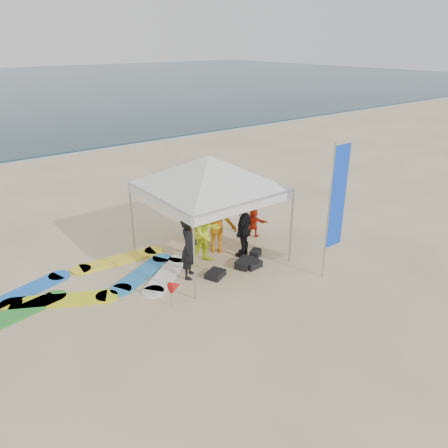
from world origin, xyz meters
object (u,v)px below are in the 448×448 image
Objects in this scene: person_black_a at (189,247)px; person_yellow at (206,233)px; person_black_b at (244,230)px; canopy_tent at (209,156)px; person_seated at (254,222)px; person_orange_a at (216,222)px; person_orange_b at (200,218)px; marker_pennant at (175,286)px; feather_flag at (337,199)px; surfboard_spread at (89,285)px.

person_black_a is 0.90m from person_yellow.
person_black_b is (1.12, -0.31, -0.11)m from person_yellow.
person_seated is at bearing 9.55° from canopy_tent.
person_orange_a is 1.13× the size of person_black_b.
marker_pennant is at bearing 13.79° from person_orange_b.
person_yellow is 2.10m from canopy_tent.
person_black_a is 3.96m from feather_flag.
feather_flag reaches higher than canopy_tent.
person_yellow is 2.25m from marker_pennant.
person_orange_b is at bearing 45.74° from marker_pennant.
person_orange_b is 4.26m from feather_flag.
person_orange_b is 1.78m from person_seated.
person_black_a reaches higher than person_orange_b.
person_black_a is at bearing -156.08° from person_yellow.
person_orange_a is 0.51× the size of feather_flag.
marker_pennant is at bearing 85.05° from person_seated.
person_black_a is at bearing -151.40° from canopy_tent.
canopy_tent is 4.56m from surfboard_spread.
person_seated is 0.21× the size of canopy_tent.
person_orange_a reaches higher than person_black_a.
person_orange_a is 2.88× the size of marker_pennant.
person_orange_a is at bearing 118.84° from feather_flag.
person_yellow is 2.34m from person_seated.
person_seated is at bearing -170.80° from person_black_b.
person_seated is at bearing 126.97° from person_orange_b.
person_black_b is (0.45, -0.72, -0.10)m from person_orange_a.
canopy_tent is at bearing -9.24° from surfboard_spread.
person_black_b is 1.71× the size of person_seated.
person_orange_a is 0.40× the size of canopy_tent.
person_orange_b is at bearing -98.84° from person_black_b.
person_black_a is 1.80× the size of person_seated.
person_black_b is 0.36× the size of canopy_tent.
person_orange_b is at bearing 61.09° from person_yellow.
marker_pennant is (-2.46, -1.70, -0.42)m from person_orange_a.
person_yellow is 3.35m from surfboard_spread.
person_orange_b is (0.60, 1.17, -0.10)m from person_yellow.
canopy_tent is (-0.81, 0.52, 2.17)m from person_black_b.
person_orange_b is at bearing 6.04° from surfboard_spread.
surfboard_spread is at bearing -25.91° from person_orange_b.
canopy_tent is at bearing 40.59° from person_orange_b.
person_black_a reaches higher than marker_pennant.
feather_flag reaches higher than person_black_a.
person_black_b is 1.00× the size of person_orange_b.
canopy_tent is 1.26× the size of feather_flag.
person_black_b is 2.55× the size of marker_pennant.
feather_flag is (1.17, -2.21, 1.31)m from person_black_b.
canopy_tent is 3.49m from feather_flag.
person_black_b is at bearing -40.39° from person_black_a.
feather_flag is (0.05, -3.06, 1.65)m from person_seated.
person_black_a is 2.69× the size of marker_pennant.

